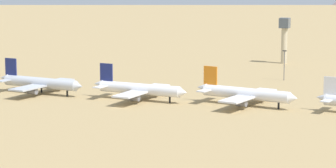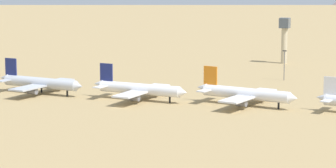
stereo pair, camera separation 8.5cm
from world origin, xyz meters
The scene contains 6 objects.
ground centered at (0.00, 0.00, 0.00)m, with size 4000.00×4000.00×0.00m, color tan.
parked_jet_navy_1 centered at (-44.07, 15.22, 4.53)m, with size 41.91×35.41×13.84m.
parked_jet_navy_2 centered at (-0.12, 17.02, 4.49)m, with size 41.44×34.90×13.69m.
parked_jet_orange_3 centered at (41.55, 22.10, 4.55)m, with size 41.98×35.75×13.89m.
control_tower centered at (24.34, 149.53, 14.71)m, with size 5.20×5.20×24.38m.
light_pole_west centered at (39.44, 89.95, 8.10)m, with size 1.80×0.50×13.84m.
Camera 1 is at (123.94, -250.26, 52.58)m, focal length 81.78 mm.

